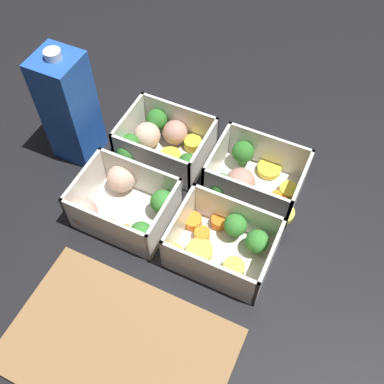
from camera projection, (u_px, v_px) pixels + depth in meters
ground_plane at (192, 201)px, 0.71m from camera, size 4.00×4.00×0.00m
container_near_left at (250, 178)px, 0.70m from camera, size 0.15×0.12×0.07m
container_near_right at (160, 142)px, 0.74m from camera, size 0.14×0.12×0.07m
container_far_left at (224, 243)px, 0.64m from camera, size 0.15×0.12×0.07m
container_far_right at (123, 204)px, 0.67m from camera, size 0.15×0.13×0.07m
juice_carton at (69, 108)px, 0.69m from camera, size 0.07×0.07×0.20m
cutting_board at (119, 349)px, 0.57m from camera, size 0.28×0.18×0.02m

